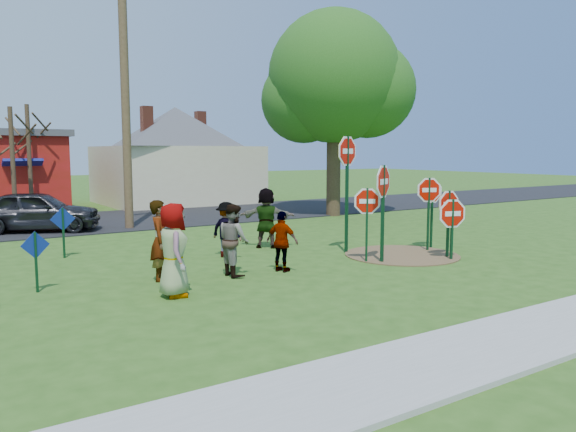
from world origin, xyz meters
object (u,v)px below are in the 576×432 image
Objects in this scene: stop_sign_c at (429,197)px; person_b at (160,240)px; stop_sign_d at (432,197)px; stop_sign_a at (367,208)px; person_a at (173,250)px; leafy_tree at (337,84)px; stop_sign_b at (347,164)px; suv at (37,211)px; utility_pole at (125,83)px.

person_b is at bearing -159.63° from stop_sign_c.
stop_sign_d reaches higher than person_b.
stop_sign_a is 1.10× the size of person_a.
stop_sign_b is at bearing -126.30° from leafy_tree.
stop_sign_a is at bearing -72.41° from person_b.
stop_sign_c is 1.05× the size of stop_sign_d.
stop_sign_a is at bearing -159.75° from stop_sign_d.
stop_sign_b reaches higher than stop_sign_a.
person_a is 0.21× the size of leafy_tree.
utility_pole is at bearing -83.29° from suv.
suv is at bearing 164.08° from utility_pole.
person_a is at bearing -163.17° from stop_sign_d.
stop_sign_a is 11.84m from leafy_tree.
leafy_tree reaches higher than suv.
person_a is at bearing -142.60° from stop_sign_a.
stop_sign_c is 0.53× the size of suv.
stop_sign_c reaches higher than person_a.
person_b is (-7.93, 0.68, -0.67)m from stop_sign_c.
stop_sign_b is 10.11m from leafy_tree.
utility_pole is at bearing 0.15° from person_a.
utility_pole is (3.09, -0.88, 4.64)m from suv.
stop_sign_a is 5.41m from person_b.
person_a is at bearing -162.62° from person_b.
person_b is (0.29, 1.52, -0.03)m from person_a.
leafy_tree is (6.12, 9.10, 4.46)m from stop_sign_a.
stop_sign_b is 0.38× the size of leafy_tree.
stop_sign_a is 0.23× the size of leafy_tree.
utility_pole is at bearing 97.10° from stop_sign_b.
leafy_tree is at bearing -4.78° from utility_pole.
person_a is at bearing -178.52° from stop_sign_b.
stop_sign_d is 0.21× the size of utility_pole.
person_b is at bearing -144.58° from leafy_tree.
stop_sign_d reaches higher than stop_sign_a.
suv is at bearing 155.79° from stop_sign_c.
utility_pole reaches higher than suv.
person_b is (-8.39, 0.40, -0.64)m from stop_sign_d.
stop_sign_d is at bearing -55.84° from utility_pole.
stop_sign_b reaches higher than stop_sign_c.
stop_sign_d reaches higher than suv.
stop_sign_a is at bearing -72.04° from utility_pole.
utility_pole reaches higher than leafy_tree.
person_a is at bearing -140.53° from leafy_tree.
suv is 0.47× the size of leafy_tree.
suv is at bearing 152.27° from stop_sign_a.
utility_pole is (2.09, 8.89, 4.50)m from person_b.
suv is (-0.71, 11.29, -0.17)m from person_a.
utility_pole is 1.12× the size of leafy_tree.
utility_pole is at bearing 139.91° from stop_sign_a.
stop_sign_a is 0.60× the size of stop_sign_b.
leafy_tree is (11.41, 8.11, 4.99)m from person_b.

